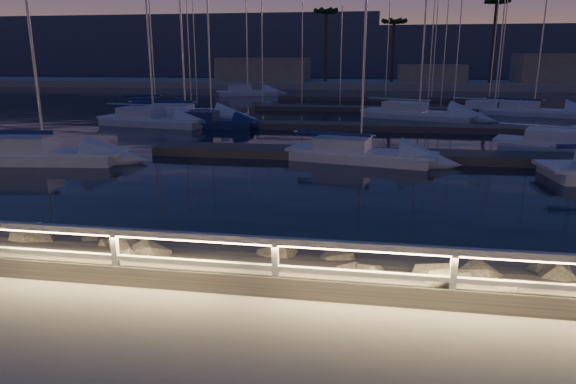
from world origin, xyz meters
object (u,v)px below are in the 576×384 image
object	(u,v)px
sailboat_j	(183,116)
sailboat_m	(246,92)
sailboat_c	(572,145)
sailboat_k	(492,109)
sailboat_f	(151,119)
sailboat_g	(416,113)
sailboat_b	(357,152)
guard_rail	(388,260)
sailboat_l	(530,110)
sailboat_a	(41,153)
sailboat_i	(154,105)
sailboat_e	(209,121)

from	to	relation	value
sailboat_j	sailboat_m	bearing A→B (deg)	88.37
sailboat_c	sailboat_k	world-z (taller)	sailboat_c
sailboat_f	sailboat_g	distance (m)	19.98
sailboat_b	sailboat_m	world-z (taller)	sailboat_m
sailboat_g	sailboat_k	xyz separation A→B (m)	(6.59, 4.73, -0.06)
sailboat_g	sailboat_m	distance (m)	29.03
guard_rail	sailboat_f	bearing A→B (deg)	121.41
guard_rail	sailboat_l	xyz separation A→B (m)	(12.33, 36.91, -0.96)
sailboat_a	sailboat_m	bearing A→B (deg)	84.10
guard_rail	sailboat_i	bearing A→B (deg)	119.08
sailboat_i	sailboat_m	distance (m)	19.20
sailboat_k	sailboat_m	size ratio (longest dim) A/B	0.93
sailboat_b	sailboat_e	xyz separation A→B (m)	(-10.35, 10.14, 0.01)
sailboat_e	sailboat_i	size ratio (longest dim) A/B	0.98
sailboat_j	sailboat_m	distance (m)	27.51
sailboat_k	sailboat_c	bearing A→B (deg)	-68.50
sailboat_j	sailboat_l	bearing A→B (deg)	13.66
sailboat_e	sailboat_g	xyz separation A→B (m)	(14.28, 7.55, 0.05)
sailboat_f	sailboat_i	distance (m)	11.28
sailboat_f	sailboat_g	world-z (taller)	sailboat_g
sailboat_k	sailboat_l	size ratio (longest dim) A/B	0.87
sailboat_k	sailboat_j	bearing A→B (deg)	-135.12
sailboat_i	sailboat_k	distance (m)	29.61
sailboat_e	sailboat_k	bearing A→B (deg)	33.41
sailboat_g	sailboat_k	world-z (taller)	sailboat_g
sailboat_e	sailboat_l	xyz separation A→B (m)	(23.72, 11.44, 0.01)
sailboat_g	sailboat_m	size ratio (longest dim) A/B	1.14
sailboat_a	sailboat_g	bearing A→B (deg)	41.23
sailboat_a	sailboat_c	size ratio (longest dim) A/B	0.95
sailboat_f	sailboat_j	size ratio (longest dim) A/B	0.93
sailboat_e	sailboat_j	distance (m)	3.36
sailboat_a	sailboat_l	bearing A→B (deg)	34.23
sailboat_b	sailboat_f	world-z (taller)	sailboat_f
sailboat_a	sailboat_j	world-z (taller)	sailboat_j
sailboat_c	sailboat_l	distance (m)	17.90
sailboat_a	sailboat_b	world-z (taller)	sailboat_a
sailboat_a	sailboat_j	size ratio (longest dim) A/B	0.83
sailboat_c	sailboat_g	bearing A→B (deg)	137.69
sailboat_k	sailboat_m	world-z (taller)	sailboat_m
sailboat_g	sailboat_i	xyz separation A→B (m)	(-22.98, 3.12, -0.04)
sailboat_f	sailboat_m	xyz separation A→B (m)	(-0.43, 29.19, 0.01)
sailboat_e	sailboat_l	size ratio (longest dim) A/B	0.78
sailboat_g	sailboat_i	bearing A→B (deg)	-166.25
sailboat_k	sailboat_m	xyz separation A→B (m)	(-25.63, 17.18, 0.06)
guard_rail	sailboat_e	distance (m)	27.92
sailboat_a	sailboat_e	xyz separation A→B (m)	(3.82, 12.84, -0.03)
sailboat_e	sailboat_j	bearing A→B (deg)	145.92
sailboat_g	sailboat_e	bearing A→B (deg)	-130.68
guard_rail	sailboat_a	bearing A→B (deg)	140.31
sailboat_g	sailboat_m	xyz separation A→B (m)	(-19.04, 21.91, 0.01)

